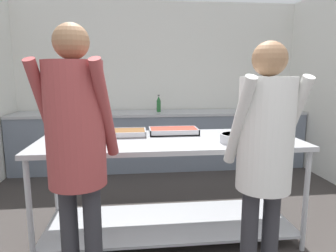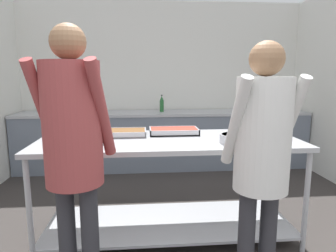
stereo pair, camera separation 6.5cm
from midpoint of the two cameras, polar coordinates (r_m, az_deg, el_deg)
wall_rear at (r=5.06m, az=-0.76°, el=8.02°), size 4.69×0.06×2.65m
back_counter at (r=4.81m, az=-0.40°, el=-2.59°), size 4.53×0.65×0.90m
serving_counter at (r=2.74m, az=0.87°, el=-8.58°), size 2.30×0.86×0.92m
plate_stack at (r=2.65m, az=-17.04°, el=-2.21°), size 0.27×0.27×0.07m
serving_tray_vegetables at (r=2.83m, az=-8.13°, el=-1.32°), size 0.45×0.28×0.05m
serving_tray_roast at (r=2.89m, az=1.74°, el=-0.99°), size 0.47×0.27×0.05m
sauce_pan at (r=2.56m, az=13.33°, el=-2.29°), size 0.39×0.25×0.08m
broccoli_bowl at (r=2.83m, az=18.62°, el=-1.49°), size 0.20×0.20×0.10m
guest_serving_left at (r=1.95m, az=18.39°, el=-3.75°), size 0.46×0.36×1.68m
guest_serving_right at (r=1.90m, az=-16.68°, el=-2.19°), size 0.51×0.43×1.77m
water_bottle at (r=4.73m, az=-0.81°, el=4.20°), size 0.06×0.06×0.27m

